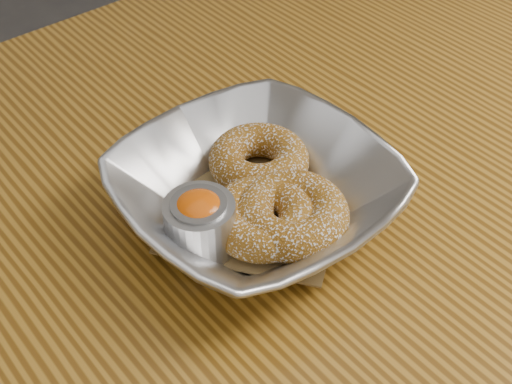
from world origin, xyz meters
TOP-DOWN VIEW (x-y plane):
  - table at (0.00, 0.00)m, footprint 1.20×0.80m
  - serving_bowl at (-0.07, -0.02)m, footprint 0.23×0.23m
  - parchment at (-0.07, -0.02)m, footprint 0.20×0.20m
  - donut_back at (-0.04, 0.01)m, footprint 0.11×0.11m
  - donut_front at (-0.06, -0.06)m, footprint 0.12×0.12m
  - donut_extra at (-0.08, -0.05)m, footprint 0.12×0.12m
  - ramekin at (-0.13, -0.02)m, footprint 0.06×0.06m

SIDE VIEW (x-z plane):
  - table at x=0.00m, z-range 0.28..1.03m
  - parchment at x=-0.07m, z-range 0.76..0.76m
  - donut_back at x=-0.04m, z-range 0.76..0.79m
  - donut_extra at x=-0.08m, z-range 0.76..0.79m
  - donut_front at x=-0.06m, z-range 0.76..0.79m
  - serving_bowl at x=-0.07m, z-range 0.75..0.81m
  - ramekin at x=-0.13m, z-range 0.76..0.81m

